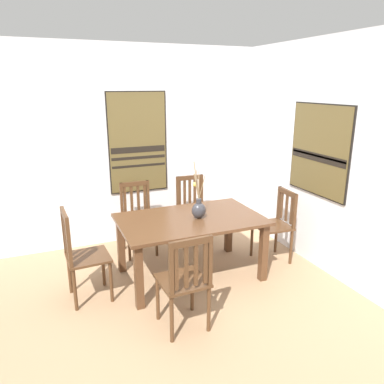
# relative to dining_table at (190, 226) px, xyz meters

# --- Properties ---
(ground_plane) EXTENTS (6.40, 6.40, 0.03)m
(ground_plane) POSITION_rel_dining_table_xyz_m (-0.26, -0.47, -0.63)
(ground_plane) COLOR #A37F5B
(wall_back) EXTENTS (6.40, 0.12, 2.70)m
(wall_back) POSITION_rel_dining_table_xyz_m (-0.26, 1.39, 0.73)
(wall_back) COLOR silver
(wall_back) RESTS_ON ground_plane
(wall_side) EXTENTS (0.12, 6.40, 2.70)m
(wall_side) POSITION_rel_dining_table_xyz_m (1.60, -0.47, 0.73)
(wall_side) COLOR silver
(wall_side) RESTS_ON ground_plane
(dining_table) EXTENTS (1.61, 1.00, 0.72)m
(dining_table) POSITION_rel_dining_table_xyz_m (0.00, 0.00, 0.00)
(dining_table) COLOR #51331E
(dining_table) RESTS_ON ground_plane
(centerpiece_vase) EXTENTS (0.17, 0.21, 0.65)m
(centerpiece_vase) POSITION_rel_dining_table_xyz_m (0.09, -0.03, 0.22)
(centerpiece_vase) COLOR #333338
(centerpiece_vase) RESTS_ON dining_table
(chair_0) EXTENTS (0.44, 0.44, 0.95)m
(chair_0) POSITION_rel_dining_table_xyz_m (-0.42, -0.90, -0.12)
(chair_0) COLOR #4C301C
(chair_0) RESTS_ON ground_plane
(chair_1) EXTENTS (0.44, 0.44, 0.95)m
(chair_1) POSITION_rel_dining_table_xyz_m (0.40, 0.87, -0.11)
(chair_1) COLOR #4C301C
(chair_1) RESTS_ON ground_plane
(chair_2) EXTENTS (0.45, 0.45, 0.91)m
(chair_2) POSITION_rel_dining_table_xyz_m (1.16, -0.03, -0.13)
(chair_2) COLOR #4C301C
(chair_2) RESTS_ON ground_plane
(chair_3) EXTENTS (0.44, 0.44, 0.99)m
(chair_3) POSITION_rel_dining_table_xyz_m (-1.21, -0.03, -0.11)
(chair_3) COLOR #4C301C
(chair_3) RESTS_ON ground_plane
(chair_4) EXTENTS (0.43, 0.43, 0.94)m
(chair_4) POSITION_rel_dining_table_xyz_m (-0.39, 0.89, -0.12)
(chair_4) COLOR #4C301C
(chair_4) RESTS_ON ground_plane
(painting_on_back_wall) EXTENTS (0.82, 0.05, 1.38)m
(painting_on_back_wall) POSITION_rel_dining_table_xyz_m (-0.24, 1.33, 0.78)
(painting_on_back_wall) COLOR black
(painting_on_side_wall) EXTENTS (0.05, 0.96, 1.07)m
(painting_on_side_wall) POSITION_rel_dining_table_xyz_m (1.53, -0.26, 0.82)
(painting_on_side_wall) COLOR black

